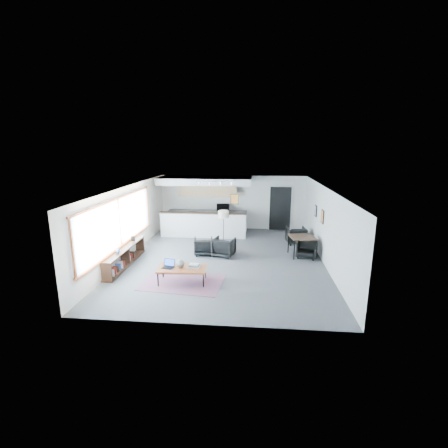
# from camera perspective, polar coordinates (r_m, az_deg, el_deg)

# --- Properties ---
(room) EXTENTS (7.02, 9.02, 2.62)m
(room) POSITION_cam_1_polar(r_m,az_deg,el_deg) (11.49, 0.04, 0.02)
(room) COLOR #4B4B4E
(room) RESTS_ON ground
(window) EXTENTS (0.10, 5.95, 1.66)m
(window) POSITION_cam_1_polar(r_m,az_deg,el_deg) (11.45, -17.93, 0.09)
(window) COLOR #8CBFFF
(window) RESTS_ON room
(console) EXTENTS (0.35, 3.00, 0.80)m
(console) POSITION_cam_1_polar(r_m,az_deg,el_deg) (11.56, -17.06, -5.55)
(console) COLOR black
(console) RESTS_ON floor
(kitchenette) EXTENTS (4.20, 1.96, 2.60)m
(kitchenette) POSITION_cam_1_polar(r_m,az_deg,el_deg) (15.22, -3.18, 3.69)
(kitchenette) COLOR white
(kitchenette) RESTS_ON floor
(doorway) EXTENTS (1.10, 0.12, 2.15)m
(doorway) POSITION_cam_1_polar(r_m,az_deg,el_deg) (15.86, 9.84, 2.80)
(doorway) COLOR black
(doorway) RESTS_ON room
(track_light) EXTENTS (1.60, 0.07, 0.15)m
(track_light) POSITION_cam_1_polar(r_m,az_deg,el_deg) (13.49, -1.61, 7.35)
(track_light) COLOR silver
(track_light) RESTS_ON room
(wall_art_lower) EXTENTS (0.03, 0.38, 0.48)m
(wall_art_lower) POSITION_cam_1_polar(r_m,az_deg,el_deg) (12.02, 16.92, 1.26)
(wall_art_lower) COLOR black
(wall_art_lower) RESTS_ON room
(wall_art_upper) EXTENTS (0.03, 0.34, 0.44)m
(wall_art_upper) POSITION_cam_1_polar(r_m,az_deg,el_deg) (13.28, 15.82, 2.25)
(wall_art_upper) COLOR black
(wall_art_upper) RESTS_ON room
(kilim_rug) EXTENTS (2.52, 1.84, 0.01)m
(kilim_rug) POSITION_cam_1_polar(r_m,az_deg,el_deg) (9.98, -7.27, -10.10)
(kilim_rug) COLOR #643A4E
(kilim_rug) RESTS_ON floor
(coffee_table) EXTENTS (1.47, 0.85, 0.47)m
(coffee_table) POSITION_cam_1_polar(r_m,az_deg,el_deg) (9.82, -7.34, -7.82)
(coffee_table) COLOR brown
(coffee_table) RESTS_ON floor
(laptop) EXTENTS (0.38, 0.33, 0.24)m
(laptop) POSITION_cam_1_polar(r_m,az_deg,el_deg) (9.89, -9.69, -7.11)
(laptop) COLOR black
(laptop) RESTS_ON coffee_table
(ceramic_pot) EXTENTS (0.25, 0.25, 0.25)m
(ceramic_pot) POSITION_cam_1_polar(r_m,az_deg,el_deg) (9.77, -7.70, -6.92)
(ceramic_pot) COLOR gray
(ceramic_pot) RESTS_ON coffee_table
(book_stack) EXTENTS (0.35, 0.30, 0.10)m
(book_stack) POSITION_cam_1_polar(r_m,az_deg,el_deg) (9.80, -5.25, -7.28)
(book_stack) COLOR silver
(book_stack) RESTS_ON coffee_table
(coaster) EXTENTS (0.10, 0.10, 0.01)m
(coaster) POSITION_cam_1_polar(r_m,az_deg,el_deg) (9.55, -7.21, -8.20)
(coaster) COLOR #E5590C
(coaster) RESTS_ON coffee_table
(armchair_left) EXTENTS (0.76, 0.72, 0.70)m
(armchair_left) POSITION_cam_1_polar(r_m,az_deg,el_deg) (12.22, -3.64, -3.80)
(armchair_left) COLOR black
(armchair_left) RESTS_ON floor
(armchair_right) EXTENTS (0.88, 0.85, 0.75)m
(armchair_right) POSITION_cam_1_polar(r_m,az_deg,el_deg) (12.04, -0.03, -3.90)
(armchair_right) COLOR black
(armchair_right) RESTS_ON floor
(floor_lamp) EXTENTS (0.54, 0.54, 1.50)m
(floor_lamp) POSITION_cam_1_polar(r_m,az_deg,el_deg) (12.84, -0.10, 1.49)
(floor_lamp) COLOR black
(floor_lamp) RESTS_ON floor
(dining_table) EXTENTS (1.03, 1.03, 0.75)m
(dining_table) POSITION_cam_1_polar(r_m,az_deg,el_deg) (12.28, 13.58, -2.45)
(dining_table) COLOR black
(dining_table) RESTS_ON floor
(dining_chair_near) EXTENTS (0.72, 0.70, 0.61)m
(dining_chair_near) POSITION_cam_1_polar(r_m,az_deg,el_deg) (12.26, 14.36, -4.36)
(dining_chair_near) COLOR black
(dining_chair_near) RESTS_ON floor
(dining_chair_far) EXTENTS (0.71, 0.67, 0.66)m
(dining_chair_far) POSITION_cam_1_polar(r_m,az_deg,el_deg) (13.85, 12.55, -2.07)
(dining_chair_far) COLOR black
(dining_chair_far) RESTS_ON floor
(microwave) EXTENTS (0.64, 0.42, 0.40)m
(microwave) POSITION_cam_1_polar(r_m,az_deg,el_deg) (15.60, -0.19, 3.03)
(microwave) COLOR black
(microwave) RESTS_ON kitchenette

